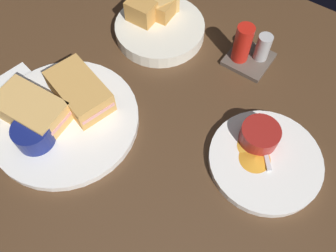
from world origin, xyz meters
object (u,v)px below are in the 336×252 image
(sandwich_half_near, at_px, (80,91))
(spoon_by_dark_ramekin, at_px, (61,121))
(sandwich_half_far, at_px, (32,110))
(spoon_by_gravy_ramekin, at_px, (262,135))
(plate_chips_companion, at_px, (265,160))
(condiment_caddy, at_px, (249,50))
(ramekin_dark_sauce, at_px, (33,134))
(plate_sandwich_main, at_px, (65,120))
(bread_basket_rear, at_px, (159,25))
(ramekin_light_gravy, at_px, (260,135))

(sandwich_half_near, distance_m, spoon_by_dark_ramekin, 0.07)
(sandwich_half_far, xyz_separation_m, spoon_by_gravy_ramekin, (0.37, 0.21, -0.02))
(plate_chips_companion, xyz_separation_m, condiment_caddy, (-0.14, 0.19, 0.03))
(sandwich_half_far, bearing_deg, spoon_by_gravy_ramekin, 29.01)
(plate_chips_companion, bearing_deg, ramekin_dark_sauce, -150.40)
(plate_sandwich_main, height_order, bread_basket_rear, bread_basket_rear)
(plate_sandwich_main, distance_m, ramekin_light_gravy, 0.37)
(ramekin_light_gravy, relative_size, spoon_by_gravy_ramekin, 0.82)
(plate_chips_companion, bearing_deg, sandwich_half_near, -165.99)
(plate_chips_companion, relative_size, spoon_by_gravy_ramekin, 2.36)
(sandwich_half_near, height_order, ramekin_light_gravy, sandwich_half_near)
(plate_chips_companion, distance_m, spoon_by_gravy_ramekin, 0.05)
(sandwich_half_far, height_order, spoon_by_gravy_ramekin, sandwich_half_far)
(spoon_by_gravy_ramekin, bearing_deg, plate_sandwich_main, -151.42)
(ramekin_light_gravy, height_order, condiment_caddy, condiment_caddy)
(sandwich_half_far, bearing_deg, bread_basket_rear, 80.51)
(spoon_by_dark_ramekin, bearing_deg, sandwich_half_far, -158.08)
(ramekin_dark_sauce, distance_m, condiment_caddy, 0.46)
(plate_chips_companion, bearing_deg, spoon_by_dark_ramekin, -156.68)
(sandwich_half_far, xyz_separation_m, condiment_caddy, (0.26, 0.37, -0.01))
(sandwich_half_far, xyz_separation_m, plate_chips_companion, (0.40, 0.17, -0.03))
(plate_sandwich_main, relative_size, ramekin_light_gravy, 4.01)
(plate_sandwich_main, height_order, sandwich_half_near, sandwich_half_near)
(spoon_by_gravy_ramekin, bearing_deg, sandwich_half_far, -150.99)
(plate_chips_companion, height_order, bread_basket_rear, bread_basket_rear)
(ramekin_dark_sauce, xyz_separation_m, plate_chips_companion, (0.36, 0.21, -0.03))
(sandwich_half_far, height_order, bread_basket_rear, bread_basket_rear)
(sandwich_half_near, bearing_deg, condiment_caddy, 52.94)
(sandwich_half_far, relative_size, bread_basket_rear, 0.69)
(sandwich_half_near, distance_m, sandwich_half_far, 0.09)
(ramekin_light_gravy, relative_size, bread_basket_rear, 0.35)
(ramekin_dark_sauce, relative_size, spoon_by_dark_ramekin, 0.69)
(plate_chips_companion, relative_size, bread_basket_rear, 1.02)
(bread_basket_rear, bearing_deg, plate_chips_companion, -24.22)
(bread_basket_rear, relative_size, condiment_caddy, 2.10)
(sandwich_half_near, bearing_deg, sandwich_half_far, -117.99)
(plate_sandwich_main, relative_size, sandwich_half_far, 2.06)
(plate_sandwich_main, height_order, condiment_caddy, condiment_caddy)
(bread_basket_rear, bearing_deg, ramekin_light_gravy, -22.42)
(plate_chips_companion, distance_m, condiment_caddy, 0.24)
(sandwich_half_far, bearing_deg, ramekin_light_gravy, 28.01)
(spoon_by_dark_ramekin, height_order, bread_basket_rear, bread_basket_rear)
(spoon_by_gravy_ramekin, xyz_separation_m, bread_basket_rear, (-0.32, 0.12, 0.00))
(plate_sandwich_main, height_order, plate_chips_companion, same)
(spoon_by_gravy_ramekin, height_order, condiment_caddy, condiment_caddy)
(bread_basket_rear, bearing_deg, ramekin_dark_sauce, -92.66)
(plate_sandwich_main, xyz_separation_m, bread_basket_rear, (0.01, 0.30, 0.01))
(plate_sandwich_main, distance_m, spoon_by_gravy_ramekin, 0.37)
(sandwich_half_far, xyz_separation_m, spoon_by_dark_ramekin, (0.05, 0.02, -0.02))
(spoon_by_dark_ramekin, height_order, spoon_by_gravy_ramekin, same)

